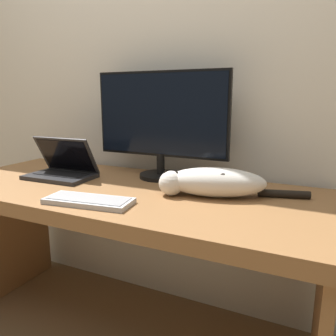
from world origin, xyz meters
TOP-DOWN VIEW (x-y plane):
  - wall_back at (0.00, 0.81)m, footprint 6.40×0.06m
  - desk at (0.00, 0.37)m, footprint 1.78×0.75m
  - monitor at (0.08, 0.62)m, footprint 0.69×0.21m
  - laptop at (-0.37, 0.40)m, footprint 0.34×0.22m
  - external_keyboard at (0.01, 0.12)m, footprint 0.35×0.17m
  - cat at (0.41, 0.42)m, footprint 0.58×0.27m
  - small_toy at (0.53, 0.64)m, footprint 0.05×0.05m

SIDE VIEW (x-z plane):
  - desk at x=0.00m, z-range 0.24..1.00m
  - external_keyboard at x=0.01m, z-range 0.76..0.78m
  - small_toy at x=0.53m, z-range 0.76..0.81m
  - laptop at x=-0.37m, z-range 0.70..0.91m
  - cat at x=0.41m, z-range 0.76..0.88m
  - monitor at x=0.08m, z-range 0.78..1.31m
  - wall_back at x=0.00m, z-range 0.00..2.60m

